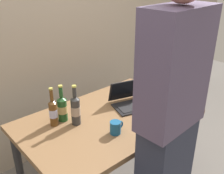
{
  "coord_description": "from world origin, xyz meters",
  "views": [
    {
      "loc": [
        -1.16,
        -1.36,
        1.83
      ],
      "look_at": [
        0.04,
        0.0,
        0.99
      ],
      "focal_mm": 42.03,
      "sensor_mm": 36.0,
      "label": 1
    }
  ],
  "objects_px": {
    "laptop": "(131,100)",
    "coffee_mug": "(116,127)",
    "beer_bottle_brown": "(53,112)",
    "beer_bottle_amber": "(62,108)",
    "person_figure": "(169,126)",
    "beer_bottle_green": "(76,109)"
  },
  "relations": [
    {
      "from": "beer_bottle_amber",
      "to": "laptop",
      "type": "bearing_deg",
      "value": -16.45
    },
    {
      "from": "beer_bottle_brown",
      "to": "beer_bottle_amber",
      "type": "bearing_deg",
      "value": 10.14
    },
    {
      "from": "beer_bottle_amber",
      "to": "beer_bottle_green",
      "type": "height_order",
      "value": "beer_bottle_green"
    },
    {
      "from": "coffee_mug",
      "to": "beer_bottle_amber",
      "type": "bearing_deg",
      "value": 115.19
    },
    {
      "from": "beer_bottle_brown",
      "to": "beer_bottle_green",
      "type": "height_order",
      "value": "beer_bottle_green"
    },
    {
      "from": "beer_bottle_amber",
      "to": "beer_bottle_brown",
      "type": "bearing_deg",
      "value": -169.86
    },
    {
      "from": "beer_bottle_amber",
      "to": "coffee_mug",
      "type": "distance_m",
      "value": 0.45
    },
    {
      "from": "laptop",
      "to": "person_figure",
      "type": "distance_m",
      "value": 0.74
    },
    {
      "from": "laptop",
      "to": "beer_bottle_green",
      "type": "bearing_deg",
      "value": 173.57
    },
    {
      "from": "person_figure",
      "to": "beer_bottle_brown",
      "type": "bearing_deg",
      "value": 112.67
    },
    {
      "from": "beer_bottle_amber",
      "to": "coffee_mug",
      "type": "bearing_deg",
      "value": -64.81
    },
    {
      "from": "beer_bottle_green",
      "to": "person_figure",
      "type": "distance_m",
      "value": 0.73
    },
    {
      "from": "beer_bottle_brown",
      "to": "coffee_mug",
      "type": "bearing_deg",
      "value": -54.49
    },
    {
      "from": "person_figure",
      "to": "coffee_mug",
      "type": "height_order",
      "value": "person_figure"
    },
    {
      "from": "person_figure",
      "to": "beer_bottle_green",
      "type": "bearing_deg",
      "value": 105.7
    },
    {
      "from": "beer_bottle_amber",
      "to": "person_figure",
      "type": "bearing_deg",
      "value": -73.18
    },
    {
      "from": "beer_bottle_brown",
      "to": "coffee_mug",
      "type": "relative_size",
      "value": 2.71
    },
    {
      "from": "laptop",
      "to": "beer_bottle_brown",
      "type": "relative_size",
      "value": 1.3
    },
    {
      "from": "beer_bottle_brown",
      "to": "beer_bottle_amber",
      "type": "height_order",
      "value": "beer_bottle_brown"
    },
    {
      "from": "laptop",
      "to": "coffee_mug",
      "type": "xyz_separation_m",
      "value": [
        -0.39,
        -0.23,
        0.0
      ]
    },
    {
      "from": "beer_bottle_brown",
      "to": "beer_bottle_amber",
      "type": "relative_size",
      "value": 1.04
    },
    {
      "from": "laptop",
      "to": "beer_bottle_brown",
      "type": "height_order",
      "value": "beer_bottle_brown"
    }
  ]
}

